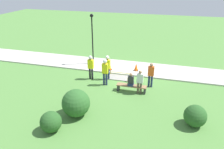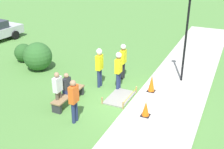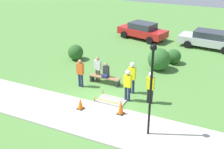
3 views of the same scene
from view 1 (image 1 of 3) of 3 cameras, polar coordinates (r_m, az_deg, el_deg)
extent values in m
plane|color=#51843D|center=(16.69, 3.63, -0.23)|extent=(60.00, 60.00, 0.00)
cube|color=#BCB7AD|center=(17.98, 4.61, 1.77)|extent=(28.00, 2.90, 0.10)
cube|color=gray|center=(16.23, 1.80, -0.81)|extent=(1.55, 0.95, 0.06)
cube|color=tan|center=(16.46, 4.82, -0.04)|extent=(0.05, 0.05, 0.31)
cube|color=tan|center=(16.78, -0.37, 0.54)|extent=(0.05, 0.05, 0.31)
cube|color=tan|center=(15.61, 4.15, -1.43)|extent=(0.05, 0.05, 0.31)
cube|color=tan|center=(15.94, -1.31, -0.79)|extent=(0.05, 0.05, 0.31)
cube|color=yellow|center=(16.57, 2.20, 0.50)|extent=(1.55, 0.00, 0.04)
cube|color=black|center=(17.38, 6.28, 1.10)|extent=(0.34, 0.34, 0.02)
cone|color=orange|center=(17.26, 6.32, 2.04)|extent=(0.29, 0.29, 0.59)
cube|color=black|center=(17.40, -0.61, 1.29)|extent=(0.34, 0.34, 0.02)
cone|color=orange|center=(17.26, -0.61, 2.48)|extent=(0.29, 0.29, 0.76)
cube|color=#2D2D33|center=(14.25, 8.57, -4.14)|extent=(0.12, 0.40, 0.39)
cube|color=#2D2D33|center=(14.51, 1.70, -3.30)|extent=(0.12, 0.40, 0.39)
cube|color=olive|center=(14.25, 5.14, -2.92)|extent=(1.95, 0.44, 0.06)
cube|color=navy|center=(14.20, 4.95, -2.47)|extent=(0.34, 0.44, 0.18)
cube|color=#2D2D33|center=(13.98, 4.94, -1.36)|extent=(0.36, 0.20, 0.50)
sphere|color=#A37A5B|center=(13.83, 4.99, -0.04)|extent=(0.21, 0.21, 0.21)
cylinder|color=navy|center=(15.03, -1.46, -1.23)|extent=(0.14, 0.14, 0.88)
cylinder|color=navy|center=(15.08, -2.12, -1.15)|extent=(0.14, 0.14, 0.88)
cube|color=yellow|center=(14.74, -1.83, 1.57)|extent=(0.40, 0.22, 0.69)
sphere|color=tan|center=(14.56, -1.86, 3.26)|extent=(0.24, 0.24, 0.24)
sphere|color=white|center=(14.54, -1.86, 3.50)|extent=(0.27, 0.27, 0.27)
cylinder|color=black|center=(15.97, -5.19, 0.20)|extent=(0.14, 0.14, 0.84)
cylinder|color=black|center=(16.03, -5.79, 0.27)|extent=(0.14, 0.14, 0.84)
cube|color=yellow|center=(15.71, -5.60, 2.73)|extent=(0.40, 0.22, 0.66)
sphere|color=brown|center=(15.56, -5.66, 4.26)|extent=(0.23, 0.23, 0.23)
sphere|color=white|center=(15.53, -5.67, 4.48)|extent=(0.26, 0.26, 0.26)
cylinder|color=navy|center=(15.86, -0.88, 0.14)|extent=(0.14, 0.14, 0.84)
cylinder|color=navy|center=(15.91, -1.50, 0.21)|extent=(0.14, 0.14, 0.84)
cube|color=yellow|center=(15.59, -1.21, 2.71)|extent=(0.40, 0.22, 0.67)
sphere|color=brown|center=(15.43, -1.23, 4.26)|extent=(0.23, 0.23, 0.23)
sphere|color=white|center=(15.41, -1.23, 4.48)|extent=(0.26, 0.26, 0.26)
cylinder|color=navy|center=(15.00, 10.30, -1.78)|extent=(0.14, 0.14, 0.84)
cylinder|color=navy|center=(15.01, 9.62, -1.70)|extent=(0.14, 0.14, 0.84)
cube|color=#E55B1E|center=(14.70, 10.17, 0.89)|extent=(0.40, 0.22, 0.66)
sphere|color=#A37A5B|center=(14.53, 10.30, 2.51)|extent=(0.23, 0.23, 0.23)
cylinder|color=brown|center=(14.08, 7.52, -3.55)|extent=(0.14, 0.14, 0.78)
cylinder|color=brown|center=(14.10, 6.80, -3.46)|extent=(0.14, 0.14, 0.78)
cube|color=silver|center=(13.78, 7.31, -0.94)|extent=(0.40, 0.22, 0.62)
sphere|color=#A37A5B|center=(13.61, 7.40, 0.63)|extent=(0.21, 0.21, 0.21)
cylinder|color=black|center=(18.16, -5.11, 8.68)|extent=(0.10, 0.10, 3.91)
sphere|color=black|center=(17.72, -5.36, 15.07)|extent=(0.28, 0.28, 0.28)
sphere|color=#285623|center=(11.12, -15.68, -11.83)|extent=(1.05, 1.05, 1.05)
sphere|color=#2D6028|center=(11.85, -9.39, -7.40)|extent=(1.51, 1.51, 1.51)
sphere|color=#285623|center=(11.80, 20.90, -10.09)|extent=(1.13, 1.13, 1.13)
camera|label=2|loc=(19.66, 36.60, 17.12)|focal=45.00mm
camera|label=3|loc=(27.80, -3.96, 25.68)|focal=45.00mm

